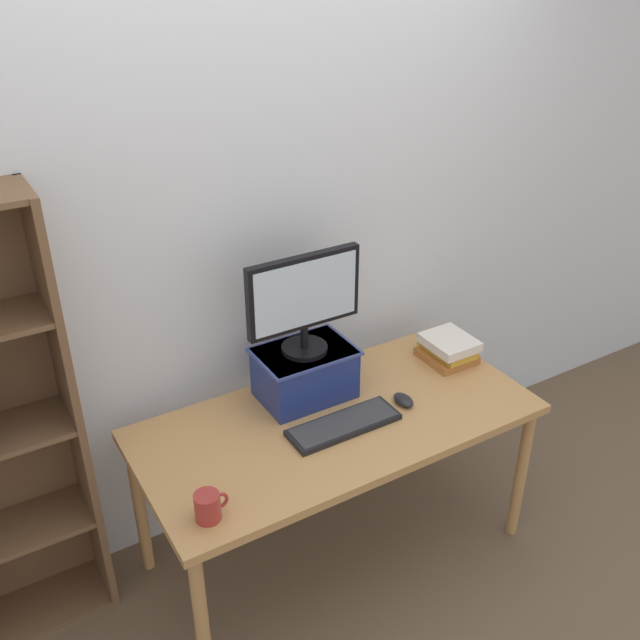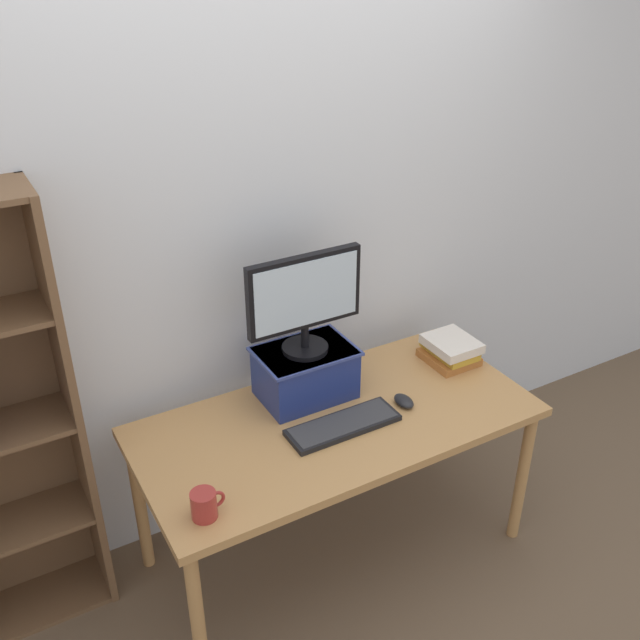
{
  "view_description": "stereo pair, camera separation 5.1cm",
  "coord_description": "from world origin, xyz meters",
  "px_view_note": "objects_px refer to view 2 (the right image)",
  "views": [
    {
      "loc": [
        -1.23,
        -1.92,
        2.41
      ],
      "look_at": [
        -0.03,
        0.08,
        1.12
      ],
      "focal_mm": 40.0,
      "sensor_mm": 36.0,
      "label": 1
    },
    {
      "loc": [
        -1.18,
        -1.94,
        2.41
      ],
      "look_at": [
        -0.03,
        0.08,
        1.12
      ],
      "focal_mm": 40.0,
      "sensor_mm": 36.0,
      "label": 2
    }
  ],
  "objects_px": {
    "keyboard": "(343,425)",
    "book_stack": "(450,350)",
    "riser_box": "(305,372)",
    "coffee_mug": "(205,505)",
    "computer_mouse": "(404,401)",
    "computer_monitor": "(305,299)",
    "desk": "(336,431)"
  },
  "relations": [
    {
      "from": "keyboard",
      "to": "book_stack",
      "type": "distance_m",
      "value": 0.69
    },
    {
      "from": "riser_box",
      "to": "coffee_mug",
      "type": "distance_m",
      "value": 0.77
    },
    {
      "from": "computer_mouse",
      "to": "book_stack",
      "type": "distance_m",
      "value": 0.41
    },
    {
      "from": "coffee_mug",
      "to": "computer_monitor",
      "type": "bearing_deg",
      "value": 35.7
    },
    {
      "from": "computer_monitor",
      "to": "keyboard",
      "type": "height_order",
      "value": "computer_monitor"
    },
    {
      "from": "book_stack",
      "to": "computer_mouse",
      "type": "bearing_deg",
      "value": -155.15
    },
    {
      "from": "keyboard",
      "to": "computer_mouse",
      "type": "xyz_separation_m",
      "value": [
        0.29,
        0.01,
        0.01
      ]
    },
    {
      "from": "desk",
      "to": "computer_mouse",
      "type": "xyz_separation_m",
      "value": [
        0.28,
        -0.06,
        0.08
      ]
    },
    {
      "from": "desk",
      "to": "computer_monitor",
      "type": "distance_m",
      "value": 0.55
    },
    {
      "from": "riser_box",
      "to": "coffee_mug",
      "type": "bearing_deg",
      "value": -144.21
    },
    {
      "from": "desk",
      "to": "book_stack",
      "type": "distance_m",
      "value": 0.68
    },
    {
      "from": "book_stack",
      "to": "coffee_mug",
      "type": "bearing_deg",
      "value": -164.54
    },
    {
      "from": "computer_monitor",
      "to": "keyboard",
      "type": "xyz_separation_m",
      "value": [
        0.02,
        -0.26,
        -0.44
      ]
    },
    {
      "from": "computer_monitor",
      "to": "coffee_mug",
      "type": "xyz_separation_m",
      "value": [
        -0.62,
        -0.45,
        -0.4
      ]
    },
    {
      "from": "desk",
      "to": "riser_box",
      "type": "distance_m",
      "value": 0.27
    },
    {
      "from": "keyboard",
      "to": "coffee_mug",
      "type": "bearing_deg",
      "value": -164.15
    },
    {
      "from": "riser_box",
      "to": "computer_monitor",
      "type": "relative_size",
      "value": 0.82
    },
    {
      "from": "computer_mouse",
      "to": "riser_box",
      "type": "bearing_deg",
      "value": 140.45
    },
    {
      "from": "computer_mouse",
      "to": "coffee_mug",
      "type": "relative_size",
      "value": 0.88
    },
    {
      "from": "desk",
      "to": "keyboard",
      "type": "xyz_separation_m",
      "value": [
        -0.01,
        -0.06,
        0.08
      ]
    },
    {
      "from": "computer_monitor",
      "to": "keyboard",
      "type": "distance_m",
      "value": 0.51
    },
    {
      "from": "keyboard",
      "to": "computer_mouse",
      "type": "bearing_deg",
      "value": 1.28
    },
    {
      "from": "riser_box",
      "to": "book_stack",
      "type": "bearing_deg",
      "value": -7.14
    },
    {
      "from": "computer_monitor",
      "to": "desk",
      "type": "bearing_deg",
      "value": -81.43
    },
    {
      "from": "riser_box",
      "to": "book_stack",
      "type": "distance_m",
      "value": 0.69
    },
    {
      "from": "coffee_mug",
      "to": "computer_mouse",
      "type": "bearing_deg",
      "value": 11.42
    },
    {
      "from": "keyboard",
      "to": "book_stack",
      "type": "xyz_separation_m",
      "value": [
        0.66,
        0.18,
        0.04
      ]
    },
    {
      "from": "coffee_mug",
      "to": "riser_box",
      "type": "bearing_deg",
      "value": 35.79
    },
    {
      "from": "computer_monitor",
      "to": "coffee_mug",
      "type": "bearing_deg",
      "value": -144.3
    },
    {
      "from": "computer_monitor",
      "to": "computer_mouse",
      "type": "bearing_deg",
      "value": -39.39
    },
    {
      "from": "computer_mouse",
      "to": "book_stack",
      "type": "relative_size",
      "value": 0.42
    },
    {
      "from": "keyboard",
      "to": "book_stack",
      "type": "relative_size",
      "value": 1.82
    }
  ]
}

